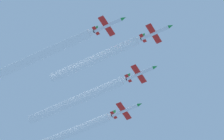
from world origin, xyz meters
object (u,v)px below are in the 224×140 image
object	(u,v)px
jet_lead	(156,32)
jet_left_wingman	(141,73)
jet_right_wingman	(109,25)
jet_outer_left	(126,110)

from	to	relation	value
jet_lead	jet_left_wingman	xyz separation A→B (m)	(-10.87, -11.10, -1.97)
jet_lead	jet_right_wingman	distance (m)	15.68
jet_left_wingman	jet_right_wingman	distance (m)	21.60
jet_right_wingman	jet_left_wingman	bearing A→B (deg)	179.40
jet_left_wingman	jet_right_wingman	world-z (taller)	jet_right_wingman
jet_right_wingman	jet_outer_left	distance (m)	34.55
jet_left_wingman	jet_right_wingman	xyz separation A→B (m)	(21.59, -0.23, 0.37)
jet_left_wingman	jet_outer_left	world-z (taller)	jet_left_wingman
jet_lead	jet_right_wingman	bearing A→B (deg)	-46.57
jet_left_wingman	jet_outer_left	distance (m)	15.94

